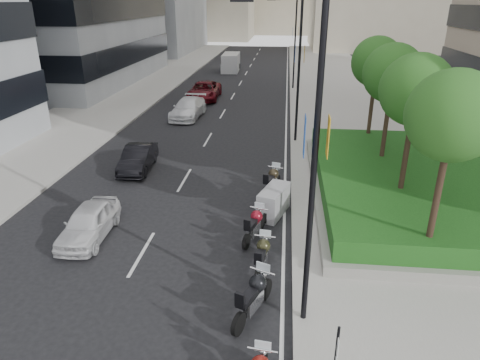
# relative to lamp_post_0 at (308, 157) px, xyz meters

# --- Properties ---
(ground) EXTENTS (160.00, 160.00, 0.00)m
(ground) POSITION_rel_lamp_post_0_xyz_m (-4.14, -1.00, -5.07)
(ground) COLOR black
(ground) RESTS_ON ground
(sidewalk_right) EXTENTS (10.00, 100.00, 0.15)m
(sidewalk_right) POSITION_rel_lamp_post_0_xyz_m (4.86, 29.00, -4.99)
(sidewalk_right) COLOR #9E9B93
(sidewalk_right) RESTS_ON ground
(sidewalk_left) EXTENTS (8.00, 100.00, 0.15)m
(sidewalk_left) POSITION_rel_lamp_post_0_xyz_m (-16.14, 29.00, -4.99)
(sidewalk_left) COLOR #9E9B93
(sidewalk_left) RESTS_ON ground
(lane_edge) EXTENTS (0.12, 100.00, 0.01)m
(lane_edge) POSITION_rel_lamp_post_0_xyz_m (-0.44, 29.00, -5.06)
(lane_edge) COLOR silver
(lane_edge) RESTS_ON ground
(lane_centre) EXTENTS (0.12, 100.00, 0.01)m
(lane_centre) POSITION_rel_lamp_post_0_xyz_m (-5.64, 29.00, -5.06)
(lane_centre) COLOR silver
(lane_centre) RESTS_ON ground
(planter) EXTENTS (10.00, 14.00, 0.40)m
(planter) POSITION_rel_lamp_post_0_xyz_m (5.86, 9.00, -4.72)
(planter) COLOR gray
(planter) RESTS_ON sidewalk_right
(hedge) EXTENTS (9.40, 13.40, 0.80)m
(hedge) POSITION_rel_lamp_post_0_xyz_m (5.86, 9.00, -4.12)
(hedge) COLOR #133D11
(hedge) RESTS_ON planter
(tree_0) EXTENTS (2.80, 2.80, 6.30)m
(tree_0) POSITION_rel_lamp_post_0_xyz_m (4.36, 3.00, 0.36)
(tree_0) COLOR #332319
(tree_0) RESTS_ON planter
(tree_1) EXTENTS (2.80, 2.80, 6.30)m
(tree_1) POSITION_rel_lamp_post_0_xyz_m (4.36, 7.00, 0.36)
(tree_1) COLOR #332319
(tree_1) RESTS_ON planter
(tree_2) EXTENTS (2.80, 2.80, 6.30)m
(tree_2) POSITION_rel_lamp_post_0_xyz_m (4.36, 11.00, 0.36)
(tree_2) COLOR #332319
(tree_2) RESTS_ON planter
(tree_3) EXTENTS (2.80, 2.80, 6.30)m
(tree_3) POSITION_rel_lamp_post_0_xyz_m (4.36, 15.00, 0.36)
(tree_3) COLOR #332319
(tree_3) RESTS_ON planter
(lamp_post_0) EXTENTS (2.34, 0.45, 9.00)m
(lamp_post_0) POSITION_rel_lamp_post_0_xyz_m (0.00, 0.00, 0.00)
(lamp_post_0) COLOR black
(lamp_post_0) RESTS_ON ground
(lamp_post_1) EXTENTS (2.34, 0.45, 9.00)m
(lamp_post_1) POSITION_rel_lamp_post_0_xyz_m (0.00, 17.00, 0.00)
(lamp_post_1) COLOR black
(lamp_post_1) RESTS_ON ground
(lamp_post_2) EXTENTS (2.34, 0.45, 9.00)m
(lamp_post_2) POSITION_rel_lamp_post_0_xyz_m (0.00, 35.00, 0.00)
(lamp_post_2) COLOR black
(lamp_post_2) RESTS_ON ground
(motorcycle_2) EXTENTS (1.14, 2.30, 1.21)m
(motorcycle_2) POSITION_rel_lamp_post_0_xyz_m (-1.30, 0.15, -4.42)
(motorcycle_2) COLOR black
(motorcycle_2) RESTS_ON ground
(motorcycle_3) EXTENTS (0.74, 2.21, 1.10)m
(motorcycle_3) POSITION_rel_lamp_post_0_xyz_m (-1.18, 2.38, -4.48)
(motorcycle_3) COLOR black
(motorcycle_3) RESTS_ON ground
(motorcycle_4) EXTENTS (0.89, 2.15, 1.10)m
(motorcycle_4) POSITION_rel_lamp_post_0_xyz_m (-1.61, 4.52, -4.48)
(motorcycle_4) COLOR black
(motorcycle_4) RESTS_ON ground
(motorcycle_5) EXTENTS (1.41, 2.19, 1.24)m
(motorcycle_5) POSITION_rel_lamp_post_0_xyz_m (-0.93, 6.60, -4.45)
(motorcycle_5) COLOR black
(motorcycle_5) RESTS_ON ground
(motorcycle_6) EXTENTS (0.96, 2.25, 1.15)m
(motorcycle_6) POSITION_rel_lamp_post_0_xyz_m (-1.10, 8.88, -4.45)
(motorcycle_6) COLOR black
(motorcycle_6) RESTS_ON ground
(car_a) EXTENTS (1.63, 3.83, 1.29)m
(car_a) POSITION_rel_lamp_post_0_xyz_m (-8.02, 3.95, -4.42)
(car_a) COLOR white
(car_a) RESTS_ON ground
(car_b) EXTENTS (1.68, 4.09, 1.32)m
(car_b) POSITION_rel_lamp_post_0_xyz_m (-8.46, 11.18, -4.41)
(car_b) COLOR black
(car_b) RESTS_ON ground
(car_c) EXTENTS (2.36, 5.22, 1.48)m
(car_c) POSITION_rel_lamp_post_0_xyz_m (-8.17, 22.56, -4.32)
(car_c) COLOR white
(car_c) RESTS_ON ground
(car_d) EXTENTS (2.77, 5.80, 1.60)m
(car_d) POSITION_rel_lamp_post_0_xyz_m (-8.11, 29.32, -4.27)
(car_d) COLOR #5A0A12
(car_d) RESTS_ON ground
(delivery_van) EXTENTS (2.18, 5.33, 2.21)m
(delivery_van) POSITION_rel_lamp_post_0_xyz_m (-7.76, 46.27, -4.03)
(delivery_van) COLOR silver
(delivery_van) RESTS_ON ground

